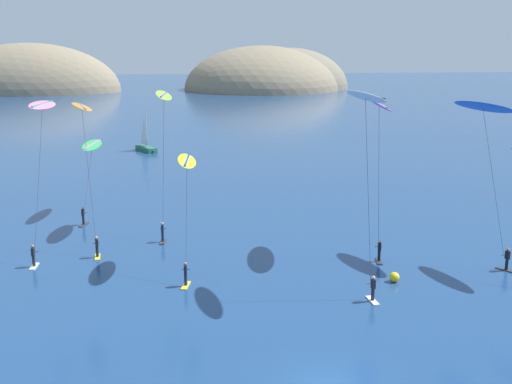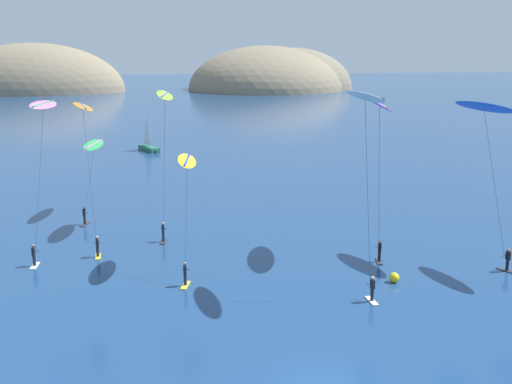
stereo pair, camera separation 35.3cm
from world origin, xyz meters
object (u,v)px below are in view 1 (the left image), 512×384
object	(u,v)px
kitesurfer_pink	(42,117)
marker_buoy	(394,277)
kitesurfer_white	(366,115)
kitesurfer_orange	(83,115)
kitesurfer_purple	(379,114)
kitesurfer_blue	(485,117)
kitesurfer_lime	(164,106)
kitesurfer_yellow	(187,170)
kitesurfer_green	(91,151)
sailboat_near	(147,147)

from	to	relation	value
kitesurfer_pink	marker_buoy	distance (m)	28.72
kitesurfer_white	marker_buoy	bearing A→B (deg)	21.01
kitesurfer_orange	kitesurfer_white	size ratio (longest dim) A/B	0.86
kitesurfer_purple	kitesurfer_pink	distance (m)	25.60
kitesurfer_purple	kitesurfer_pink	world-z (taller)	kitesurfer_purple
kitesurfer_pink	kitesurfer_purple	bearing A→B (deg)	-9.00
kitesurfer_pink	marker_buoy	world-z (taller)	kitesurfer_pink
kitesurfer_blue	kitesurfer_purple	bearing A→B (deg)	161.95
kitesurfer_lime	kitesurfer_pink	xyz separation A→B (m)	(-9.20, -4.58, -0.33)
kitesurfer_pink	kitesurfer_white	distance (m)	24.83
kitesurfer_yellow	kitesurfer_purple	bearing A→B (deg)	7.35
kitesurfer_pink	kitesurfer_yellow	distance (m)	12.68
kitesurfer_blue	marker_buoy	distance (m)	13.68
kitesurfer_lime	kitesurfer_pink	bearing A→B (deg)	-153.55
kitesurfer_green	kitesurfer_yellow	world-z (taller)	kitesurfer_yellow
kitesurfer_orange	kitesurfer_pink	bearing A→B (deg)	-142.70
kitesurfer_blue	kitesurfer_pink	distance (m)	33.13
kitesurfer_green	kitesurfer_white	size ratio (longest dim) A/B	0.59
kitesurfer_yellow	kitesurfer_white	distance (m)	13.29
kitesurfer_white	sailboat_near	bearing A→B (deg)	105.31
kitesurfer_pink	marker_buoy	size ratio (longest dim) A/B	16.77
kitesurfer_purple	kitesurfer_green	bearing A→B (deg)	148.04
kitesurfer_purple	marker_buoy	size ratio (longest dim) A/B	17.14
kitesurfer_lime	kitesurfer_orange	world-z (taller)	kitesurfer_lime
kitesurfer_blue	kitesurfer_orange	xyz separation A→B (m)	(-29.75, 8.47, -0.36)
kitesurfer_green	kitesurfer_orange	world-z (taller)	kitesurfer_orange
kitesurfer_lime	kitesurfer_yellow	distance (m)	11.15
kitesurfer_white	kitesurfer_green	bearing A→B (deg)	131.66
kitesurfer_blue	sailboat_near	bearing A→B (deg)	116.80
sailboat_near	kitesurfer_lime	bearing A→B (deg)	-85.73
kitesurfer_blue	kitesurfer_green	bearing A→B (deg)	151.07
kitesurfer_green	kitesurfer_pink	world-z (taller)	kitesurfer_pink
sailboat_near	marker_buoy	xyz separation A→B (m)	(18.57, -56.52, -0.29)
kitesurfer_lime	kitesurfer_orange	distance (m)	6.91
kitesurfer_purple	kitesurfer_blue	size ratio (longest dim) A/B	1.00
sailboat_near	marker_buoy	distance (m)	59.49
kitesurfer_lime	kitesurfer_purple	bearing A→B (deg)	-28.08
kitesurfer_lime	marker_buoy	xyz separation A→B (m)	(15.48, -15.18, -10.48)
kitesurfer_orange	sailboat_near	bearing A→B (deg)	85.63
kitesurfer_lime	marker_buoy	distance (m)	24.08
kitesurfer_purple	kitesurfer_orange	size ratio (longest dim) A/B	1.06
kitesurfer_white	kitesurfer_purple	bearing A→B (deg)	66.09
sailboat_near	marker_buoy	size ratio (longest dim) A/B	8.16
kitesurfer_lime	kitesurfer_purple	world-z (taller)	kitesurfer_lime
kitesurfer_purple	kitesurfer_orange	bearing A→B (deg)	164.82
kitesurfer_yellow	kitesurfer_pink	bearing A→B (deg)	151.35
kitesurfer_lime	sailboat_near	bearing A→B (deg)	94.27
kitesurfer_lime	kitesurfer_white	bearing A→B (deg)	-52.04
sailboat_near	kitesurfer_lime	world-z (taller)	kitesurfer_lime
sailboat_near	kitesurfer_green	bearing A→B (deg)	-96.13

